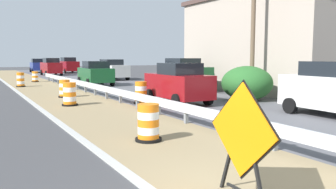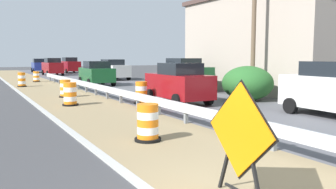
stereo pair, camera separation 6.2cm
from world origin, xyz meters
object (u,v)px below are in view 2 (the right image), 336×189
(car_distant_c, at_px, (70,65))
(traffic_barrel_close, at_px, (141,94))
(traffic_barrel_far, at_px, (65,89))
(utility_pole_near, at_px, (254,27))
(traffic_barrel_mid, at_px, (70,95))
(car_trailing_far_lane, at_px, (52,67))
(warning_sign_diamond, at_px, (240,135))
(car_mid_far_lane, at_px, (185,75))
(traffic_barrel_farther, at_px, (22,80))
(traffic_barrel_farthest, at_px, (36,77))
(car_distant_a, at_px, (336,89))
(car_lead_far_lane, at_px, (39,65))
(traffic_barrel_nearest, at_px, (148,124))
(car_trailing_near_lane, at_px, (113,69))
(car_distant_b, at_px, (97,73))
(car_lead_near_lane, at_px, (179,83))

(car_distant_c, bearing_deg, traffic_barrel_close, -8.64)
(traffic_barrel_far, height_order, utility_pole_near, utility_pole_near)
(traffic_barrel_mid, relative_size, car_trailing_far_lane, 0.23)
(warning_sign_diamond, distance_m, car_mid_far_lane, 17.93)
(traffic_barrel_far, relative_size, car_distant_c, 0.21)
(traffic_barrel_farther, bearing_deg, car_trailing_far_lane, 71.41)
(traffic_barrel_mid, distance_m, traffic_barrel_farthest, 17.13)
(warning_sign_diamond, relative_size, utility_pole_near, 0.26)
(traffic_barrel_far, distance_m, car_mid_far_lane, 7.90)
(car_distant_a, xyz_separation_m, car_distant_c, (-0.05, 41.56, 0.04))
(warning_sign_diamond, xyz_separation_m, car_lead_far_lane, (4.85, 49.77, -0.05))
(car_lead_far_lane, xyz_separation_m, car_trailing_far_lane, (0.05, -9.36, 0.06))
(traffic_barrel_nearest, distance_m, traffic_barrel_close, 7.76)
(traffic_barrel_farthest, bearing_deg, car_trailing_near_lane, -2.34)
(traffic_barrel_far, relative_size, traffic_barrel_farther, 0.91)
(traffic_barrel_farthest, relative_size, car_mid_far_lane, 0.23)
(car_distant_c, bearing_deg, warning_sign_diamond, -10.97)
(warning_sign_diamond, relative_size, traffic_barrel_farther, 1.78)
(car_mid_far_lane, bearing_deg, car_trailing_near_lane, 179.74)
(car_trailing_near_lane, relative_size, car_distant_c, 0.97)
(traffic_barrel_mid, height_order, car_mid_far_lane, car_mid_far_lane)
(car_distant_c, bearing_deg, car_trailing_near_lane, 0.29)
(traffic_barrel_farthest, height_order, car_mid_far_lane, car_mid_far_lane)
(car_trailing_far_lane, bearing_deg, utility_pole_near, -171.61)
(warning_sign_diamond, distance_m, traffic_barrel_far, 15.86)
(traffic_barrel_close, bearing_deg, warning_sign_diamond, -107.20)
(car_distant_b, bearing_deg, car_trailing_far_lane, 1.70)
(traffic_barrel_mid, relative_size, car_distant_a, 0.26)
(warning_sign_diamond, bearing_deg, car_lead_near_lane, -115.54)
(car_lead_far_lane, xyz_separation_m, car_distant_a, (3.55, -45.57, 0.06))
(warning_sign_diamond, height_order, traffic_barrel_farthest, warning_sign_diamond)
(car_distant_a, bearing_deg, traffic_barrel_farther, -154.59)
(traffic_barrel_close, relative_size, car_distant_c, 0.23)
(warning_sign_diamond, bearing_deg, car_mid_far_lane, -118.49)
(traffic_barrel_farther, height_order, car_distant_c, car_distant_c)
(car_mid_far_lane, bearing_deg, car_distant_b, -153.43)
(utility_pole_near, bearing_deg, traffic_barrel_farthest, 113.47)
(car_trailing_far_lane, height_order, car_distant_a, car_trailing_far_lane)
(car_lead_far_lane, bearing_deg, car_distant_a, -173.47)
(car_trailing_near_lane, bearing_deg, traffic_barrel_close, -17.46)
(car_distant_b, bearing_deg, warning_sign_diamond, 169.37)
(traffic_barrel_farthest, height_order, car_distant_c, car_distant_c)
(car_trailing_far_lane, bearing_deg, traffic_barrel_mid, 170.08)
(traffic_barrel_mid, bearing_deg, traffic_barrel_close, -15.76)
(traffic_barrel_mid, xyz_separation_m, car_mid_far_lane, (8.46, 3.41, 0.60))
(traffic_barrel_mid, distance_m, traffic_barrel_far, 3.61)
(warning_sign_diamond, xyz_separation_m, traffic_barrel_far, (0.84, 15.82, -0.60))
(traffic_barrel_close, bearing_deg, car_distant_b, 82.96)
(car_trailing_near_lane, relative_size, car_distant_a, 1.10)
(traffic_barrel_mid, height_order, traffic_barrel_farthest, traffic_barrel_mid)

